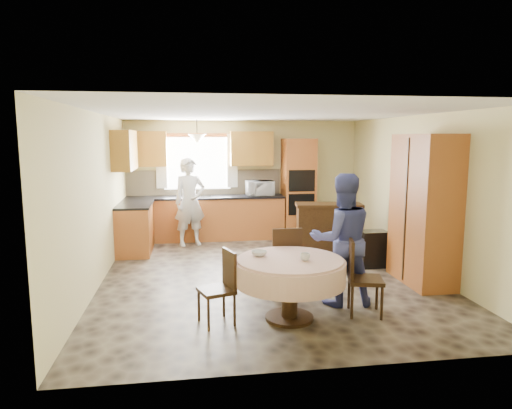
{
  "coord_description": "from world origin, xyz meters",
  "views": [
    {
      "loc": [
        -1.18,
        -6.85,
        2.14
      ],
      "look_at": [
        -0.12,
        0.3,
        1.08
      ],
      "focal_mm": 32.0,
      "sensor_mm": 36.0,
      "label": 1
    }
  ],
  "objects_px": {
    "dining_table": "(290,272)",
    "chair_back": "(285,258)",
    "chair_left": "(222,283)",
    "person_sink": "(190,202)",
    "sideboard": "(328,229)",
    "cupboard": "(424,210)",
    "person_dining": "(342,240)",
    "chair_right": "(359,273)",
    "oven_tower": "(298,188)"
  },
  "relations": [
    {
      "from": "chair_left",
      "to": "person_dining",
      "type": "bearing_deg",
      "value": 85.91
    },
    {
      "from": "sideboard",
      "to": "dining_table",
      "type": "bearing_deg",
      "value": -106.81
    },
    {
      "from": "person_sink",
      "to": "sideboard",
      "type": "bearing_deg",
      "value": -39.39
    },
    {
      "from": "person_sink",
      "to": "chair_right",
      "type": "bearing_deg",
      "value": -82.0
    },
    {
      "from": "sideboard",
      "to": "cupboard",
      "type": "height_order",
      "value": "cupboard"
    },
    {
      "from": "cupboard",
      "to": "dining_table",
      "type": "xyz_separation_m",
      "value": [
        -2.25,
        -1.09,
        -0.52
      ]
    },
    {
      "from": "chair_back",
      "to": "chair_right",
      "type": "relative_size",
      "value": 1.04
    },
    {
      "from": "person_sink",
      "to": "person_dining",
      "type": "height_order",
      "value": "person_sink"
    },
    {
      "from": "chair_left",
      "to": "oven_tower",
      "type": "bearing_deg",
      "value": 137.8
    },
    {
      "from": "oven_tower",
      "to": "chair_back",
      "type": "height_order",
      "value": "oven_tower"
    },
    {
      "from": "person_dining",
      "to": "cupboard",
      "type": "bearing_deg",
      "value": -154.01
    },
    {
      "from": "oven_tower",
      "to": "person_sink",
      "type": "height_order",
      "value": "oven_tower"
    },
    {
      "from": "sideboard",
      "to": "person_sink",
      "type": "xyz_separation_m",
      "value": [
        -2.56,
        0.95,
        0.44
      ]
    },
    {
      "from": "chair_left",
      "to": "chair_right",
      "type": "relative_size",
      "value": 0.92
    },
    {
      "from": "person_sink",
      "to": "cupboard",
      "type": "bearing_deg",
      "value": -59.49
    },
    {
      "from": "cupboard",
      "to": "person_dining",
      "type": "height_order",
      "value": "cupboard"
    },
    {
      "from": "chair_left",
      "to": "sideboard",
      "type": "bearing_deg",
      "value": 125.46
    },
    {
      "from": "chair_left",
      "to": "chair_right",
      "type": "height_order",
      "value": "chair_right"
    },
    {
      "from": "oven_tower",
      "to": "dining_table",
      "type": "distance_m",
      "value": 4.66
    },
    {
      "from": "chair_right",
      "to": "cupboard",
      "type": "bearing_deg",
      "value": -38.93
    },
    {
      "from": "chair_left",
      "to": "person_sink",
      "type": "bearing_deg",
      "value": 166.62
    },
    {
      "from": "cupboard",
      "to": "person_dining",
      "type": "distance_m",
      "value": 1.65
    },
    {
      "from": "oven_tower",
      "to": "cupboard",
      "type": "relative_size",
      "value": 0.97
    },
    {
      "from": "oven_tower",
      "to": "chair_back",
      "type": "distance_m",
      "value": 3.9
    },
    {
      "from": "sideboard",
      "to": "chair_back",
      "type": "relative_size",
      "value": 1.26
    },
    {
      "from": "dining_table",
      "to": "chair_left",
      "type": "distance_m",
      "value": 0.8
    },
    {
      "from": "chair_back",
      "to": "person_sink",
      "type": "xyz_separation_m",
      "value": [
        -1.25,
        3.22,
        0.34
      ]
    },
    {
      "from": "sideboard",
      "to": "person_sink",
      "type": "height_order",
      "value": "person_sink"
    },
    {
      "from": "cupboard",
      "to": "dining_table",
      "type": "distance_m",
      "value": 2.56
    },
    {
      "from": "chair_back",
      "to": "oven_tower",
      "type": "bearing_deg",
      "value": -106.46
    },
    {
      "from": "sideboard",
      "to": "person_sink",
      "type": "bearing_deg",
      "value": 167.73
    },
    {
      "from": "sideboard",
      "to": "cupboard",
      "type": "relative_size",
      "value": 0.56
    },
    {
      "from": "dining_table",
      "to": "chair_right",
      "type": "xyz_separation_m",
      "value": [
        0.87,
        0.04,
        -0.06
      ]
    },
    {
      "from": "person_dining",
      "to": "person_sink",
      "type": "bearing_deg",
      "value": -60.54
    },
    {
      "from": "chair_left",
      "to": "chair_back",
      "type": "distance_m",
      "value": 1.18
    },
    {
      "from": "oven_tower",
      "to": "sideboard",
      "type": "bearing_deg",
      "value": -80.69
    },
    {
      "from": "cupboard",
      "to": "chair_left",
      "type": "relative_size",
      "value": 2.57
    },
    {
      "from": "chair_back",
      "to": "sideboard",
      "type": "bearing_deg",
      "value": -120.31
    },
    {
      "from": "oven_tower",
      "to": "sideboard",
      "type": "distance_m",
      "value": 1.59
    },
    {
      "from": "sideboard",
      "to": "person_dining",
      "type": "distance_m",
      "value": 2.74
    },
    {
      "from": "chair_left",
      "to": "chair_back",
      "type": "relative_size",
      "value": 0.89
    },
    {
      "from": "chair_back",
      "to": "chair_left",
      "type": "bearing_deg",
      "value": 39.22
    },
    {
      "from": "chair_right",
      "to": "chair_back",
      "type": "bearing_deg",
      "value": 59.86
    },
    {
      "from": "chair_back",
      "to": "chair_right",
      "type": "height_order",
      "value": "chair_back"
    },
    {
      "from": "cupboard",
      "to": "chair_left",
      "type": "distance_m",
      "value": 3.29
    },
    {
      "from": "dining_table",
      "to": "chair_back",
      "type": "relative_size",
      "value": 1.35
    },
    {
      "from": "cupboard",
      "to": "sideboard",
      "type": "bearing_deg",
      "value": 113.17
    },
    {
      "from": "sideboard",
      "to": "chair_left",
      "type": "bearing_deg",
      "value": -118.06
    },
    {
      "from": "sideboard",
      "to": "person_dining",
      "type": "xyz_separation_m",
      "value": [
        -0.65,
        -2.63,
        0.41
      ]
    },
    {
      "from": "dining_table",
      "to": "chair_left",
      "type": "xyz_separation_m",
      "value": [
        -0.8,
        0.02,
        -0.1
      ]
    }
  ]
}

